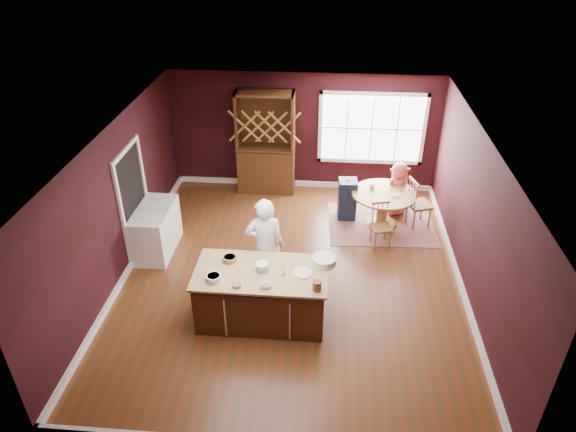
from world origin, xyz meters
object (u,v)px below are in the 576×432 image
object	(u,v)px
baker	(265,246)
chair_north	(396,186)
hutch	(266,143)
layer_cake	(262,266)
seated_woman	(398,189)
dining_table	(383,202)
washer	(151,239)
kitchen_island	(262,296)
toddler	(347,181)
dryer	(161,221)
chair_east	(420,202)
high_chair	(347,199)
chair_south	(381,226)

from	to	relation	value
baker	chair_north	distance (m)	3.96
baker	hutch	distance (m)	3.66
layer_cake	seated_woman	size ratio (longest dim) A/B	0.24
dining_table	washer	xyz separation A→B (m)	(-4.37, -1.61, -0.08)
kitchen_island	toddler	world-z (taller)	toddler
dining_table	layer_cake	distance (m)	3.65
washer	hutch	bearing A→B (deg)	58.48
toddler	hutch	xyz separation A→B (m)	(-1.82, 0.98, 0.37)
toddler	hutch	bearing A→B (deg)	151.52
dining_table	seated_woman	bearing A→B (deg)	55.21
dining_table	toddler	size ratio (longest dim) A/B	5.04
seated_woman	toddler	bearing A→B (deg)	-23.60
layer_cake	dryer	size ratio (longest dim) A/B	0.31
kitchen_island	chair_east	bearing A→B (deg)	46.86
baker	toddler	bearing A→B (deg)	-127.13
baker	washer	distance (m)	2.36
dining_table	chair_north	size ratio (longest dim) A/B	1.26
dining_table	high_chair	distance (m)	0.76
high_chair	chair_east	bearing A→B (deg)	-10.29
chair_south	washer	xyz separation A→B (m)	(-4.29, -0.82, -0.00)
kitchen_island	high_chair	world-z (taller)	high_chair
seated_woman	dining_table	bearing A→B (deg)	25.01
seated_woman	toddler	xyz separation A→B (m)	(-1.08, -0.13, 0.21)
hutch	chair_south	bearing A→B (deg)	-40.47
chair_east	seated_woman	size ratio (longest dim) A/B	0.90
chair_south	washer	bearing A→B (deg)	176.99
layer_cake	chair_east	size ratio (longest dim) A/B	0.26
chair_south	seated_woman	bearing A→B (deg)	57.96
hutch	kitchen_island	bearing A→B (deg)	-84.17
dining_table	chair_east	size ratio (longest dim) A/B	1.22
toddler	chair_north	bearing A→B (deg)	21.68
hutch	washer	world-z (taller)	hutch
high_chair	dryer	world-z (taller)	high_chair
chair_south	kitchen_island	bearing A→B (deg)	-146.41
dining_table	washer	bearing A→B (deg)	-159.82
chair_south	layer_cake	bearing A→B (deg)	-146.99
chair_south	hutch	xyz separation A→B (m)	(-2.48, 2.12, 0.72)
layer_cake	toddler	bearing A→B (deg)	67.60
dining_table	chair_south	size ratio (longest dim) A/B	1.43
chair_north	kitchen_island	bearing A→B (deg)	48.34
kitchen_island	baker	size ratio (longest dim) A/B	1.15
dryer	dining_table	bearing A→B (deg)	12.46
chair_east	dryer	world-z (taller)	chair_east
layer_cake	chair_south	world-z (taller)	layer_cake
kitchen_island	washer	size ratio (longest dim) A/B	2.26
chair_east	layer_cake	bearing A→B (deg)	117.88
chair_east	dryer	xyz separation A→B (m)	(-5.11, -1.02, -0.08)
chair_north	washer	size ratio (longest dim) A/B	1.14
dining_table	seated_woman	xyz separation A→B (m)	(0.33, 0.48, 0.07)
dining_table	chair_east	bearing A→B (deg)	4.14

